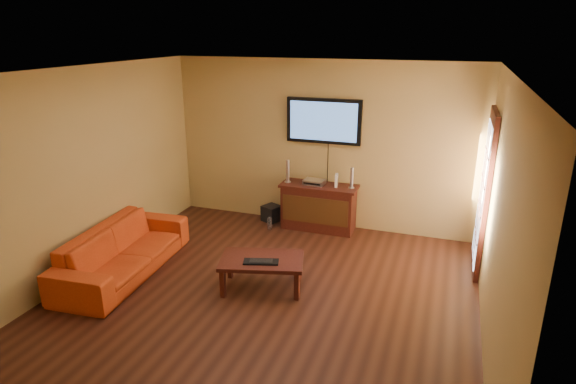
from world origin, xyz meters
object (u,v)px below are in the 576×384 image
at_px(speaker_left, 288,172).
at_px(bottle, 270,223).
at_px(subwoofer, 272,213).
at_px(speaker_right, 352,179).
at_px(av_receiver, 314,182).
at_px(game_console, 336,180).
at_px(media_console, 318,207).
at_px(keyboard, 261,262).
at_px(sofa, 122,243).
at_px(television, 324,121).
at_px(coffee_table, 262,263).

xyz_separation_m(speaker_left, bottle, (-0.22, -0.28, -0.82)).
distance_m(speaker_left, subwoofer, 0.86).
relative_size(speaker_right, av_receiver, 1.01).
relative_size(game_console, subwoofer, 0.74).
height_order(speaker_left, subwoofer, speaker_left).
bearing_deg(speaker_right, av_receiver, 179.73).
height_order(media_console, keyboard, media_console).
distance_m(game_console, subwoofer, 1.34).
distance_m(speaker_right, game_console, 0.25).
bearing_deg(av_receiver, media_console, -10.96).
xyz_separation_m(sofa, subwoofer, (1.21, 2.37, -0.29)).
xyz_separation_m(speaker_right, bottle, (-1.26, -0.32, -0.80)).
xyz_separation_m(media_console, speaker_left, (-0.52, -0.02, 0.55)).
xyz_separation_m(game_console, bottle, (-1.02, -0.32, -0.75)).
bearing_deg(television, game_console, -32.27).
bearing_deg(bottle, speaker_left, 52.56).
bearing_deg(media_console, television, 90.00).
bearing_deg(subwoofer, game_console, 21.56).
height_order(sofa, av_receiver, sofa).
height_order(sofa, speaker_left, speaker_left).
xyz_separation_m(television, speaker_right, (0.52, -0.18, -0.85)).
distance_m(coffee_table, sofa, 1.93).
xyz_separation_m(television, coffee_table, (-0.14, -2.29, -1.39)).
height_order(media_console, subwoofer, media_console).
xyz_separation_m(bottle, keyboard, (0.63, -1.89, 0.32)).
bearing_deg(keyboard, coffee_table, 107.08).
bearing_deg(subwoofer, television, 32.60).
distance_m(media_console, speaker_left, 0.76).
distance_m(television, subwoofer, 1.83).
relative_size(subwoofer, bottle, 1.19).
height_order(speaker_right, bottle, speaker_right).
relative_size(speaker_right, subwoofer, 1.24).
height_order(av_receiver, keyboard, av_receiver).
relative_size(sofa, game_console, 10.84).
bearing_deg(keyboard, speaker_right, 74.01).
distance_m(television, speaker_right, 1.01).
bearing_deg(av_receiver, speaker_left, -170.58).
height_order(media_console, coffee_table, media_console).
distance_m(speaker_left, keyboard, 2.27).
relative_size(speaker_left, game_console, 1.88).
bearing_deg(media_console, av_receiver, 165.41).
height_order(coffee_table, keyboard, keyboard).
relative_size(television, coffee_table, 1.04).
bearing_deg(media_console, bottle, -157.62).
relative_size(sofa, speaker_right, 6.47).
bearing_deg(game_console, av_receiver, 171.13).
relative_size(speaker_left, av_receiver, 1.13).
distance_m(speaker_left, speaker_right, 1.05).
xyz_separation_m(television, speaker_left, (-0.52, -0.22, -0.83)).
height_order(television, keyboard, television).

